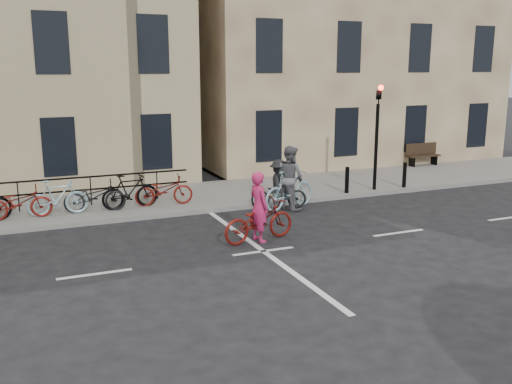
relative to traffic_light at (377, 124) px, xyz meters
name	(u,v)px	position (x,y,z in m)	size (l,w,h in m)	color
ground	(263,251)	(-6.20, -4.34, -2.45)	(120.00, 120.00, 0.00)	black
sidewalk	(68,209)	(-10.20, 1.66, -2.38)	(46.00, 4.00, 0.15)	slate
building_east	(325,29)	(2.80, 8.66, 3.70)	(14.00, 10.00, 12.00)	#967A5A
traffic_light	(377,124)	(0.00, 0.00, 0.00)	(0.18, 0.30, 3.90)	black
bollard_east	(347,180)	(-1.20, -0.09, -1.85)	(0.14, 0.14, 0.90)	black
bollard_west	(404,175)	(1.20, -0.09, -1.85)	(0.14, 0.14, 0.90)	black
bench	(422,153)	(4.80, 3.39, -1.78)	(1.60, 0.41, 0.97)	black
parked_bikes	(58,198)	(-10.55, 0.70, -1.81)	(8.30, 1.23, 1.05)	black
cyclist_pink	(259,217)	(-5.96, -3.51, -1.82)	(2.14, 1.06, 1.82)	maroon
cyclist_grey	(290,184)	(-3.75, -0.82, -1.64)	(2.16, 1.25, 2.02)	#9AC0C9
cyclist_dark	(279,189)	(-4.03, -0.61, -1.84)	(1.86, 1.14, 1.57)	black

